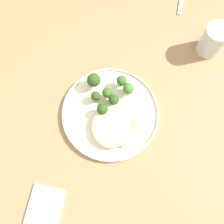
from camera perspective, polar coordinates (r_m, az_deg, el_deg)
The scene contains 21 objects.
ground at distance 1.47m, azimuth -0.12°, elevation -10.59°, with size 6.00×6.00×0.00m, color #47423D.
wooden_dining_table at distance 0.81m, azimuth -0.21°, elevation -5.68°, with size 1.40×1.00×0.74m.
dinner_plate at distance 0.74m, azimuth -0.00°, elevation -0.26°, with size 0.29×0.29×0.02m.
noodle_bed at distance 0.71m, azimuth 0.14°, elevation -3.42°, with size 0.12×0.11×0.03m.
seared_scallop_half_hidden at distance 0.71m, azimuth 2.20°, elevation -4.95°, with size 0.04×0.04×0.02m.
seared_scallop_tilted_round at distance 0.71m, azimuth -0.28°, elevation -4.44°, with size 0.02×0.02×0.02m.
seared_scallop_on_noodles at distance 0.72m, azimuth 4.43°, elevation -3.07°, with size 0.03×0.03×0.01m.
seared_scallop_right_edge at distance 0.72m, azimuth -0.20°, elevation -1.62°, with size 0.03×0.03×0.02m.
seared_scallop_front_small at distance 0.71m, azimuth 2.65°, elevation -6.77°, with size 0.03×0.03×0.01m.
broccoli_floret_right_tilted at distance 0.74m, azimuth -4.15°, elevation 7.33°, with size 0.04×0.04×0.06m.
broccoli_floret_rear_charred at distance 0.74m, azimuth 2.30°, elevation 7.20°, with size 0.03×0.03×0.05m.
broccoli_floret_center_pile at distance 0.73m, azimuth -1.06°, elevation 4.36°, with size 0.03×0.03×0.05m.
broccoli_floret_left_leaning at distance 0.73m, azimuth -3.70°, elevation 3.65°, with size 0.03×0.03×0.04m.
broccoli_floret_beside_noodles at distance 0.72m, azimuth 0.47°, elevation 2.80°, with size 0.03×0.03×0.04m.
broccoli_floret_near_rim at distance 0.71m, azimuth -2.13°, elevation 0.61°, with size 0.03×0.03×0.05m.
broccoli_floret_front_edge at distance 0.73m, azimuth 3.87°, elevation 5.39°, with size 0.03×0.03×0.05m.
onion_sliver_short_strip at distance 0.75m, azimuth -2.52°, elevation 3.04°, with size 0.05×0.01×0.00m, color silver.
onion_sliver_curled_piece at distance 0.75m, azimuth -0.65°, elevation 4.55°, with size 0.05×0.01×0.00m, color silver.
onion_sliver_pale_crescent at distance 0.75m, azimuth 2.84°, elevation 4.34°, with size 0.04×0.01×0.00m, color silver.
water_glass at distance 0.86m, azimuth 22.09°, elevation 14.81°, with size 0.08×0.08×0.10m.
folded_napkin at distance 0.74m, azimuth -15.57°, elevation -21.96°, with size 0.15×0.09×0.01m, color silver.
Camera 1 is at (-0.15, 0.00, 1.46)m, focal length 39.71 mm.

